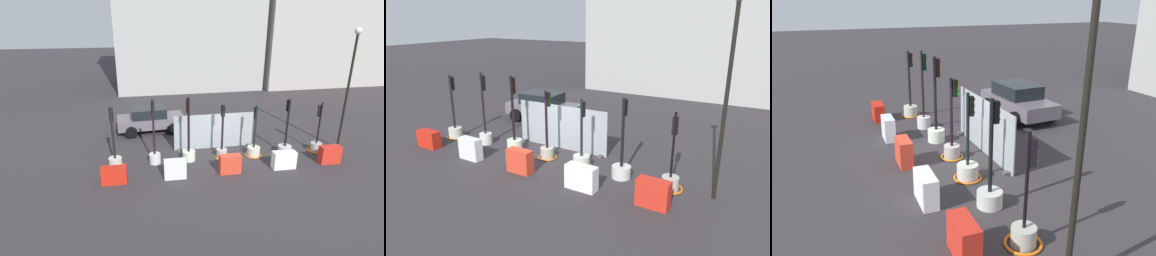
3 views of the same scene
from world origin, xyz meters
The scene contains 16 objects.
ground_plane centered at (0.00, 0.00, 0.00)m, with size 120.00×120.00×0.00m, color #322E31.
traffic_light_0 centered at (-5.38, 0.24, 0.55)m, with size 0.88×0.88×3.09m.
traffic_light_1 centered at (-3.44, 0.33, 0.68)m, with size 0.57×0.57×3.35m.
traffic_light_2 centered at (-1.71, 0.33, 0.65)m, with size 0.66×0.66×3.33m.
traffic_light_3 centered at (0.05, 0.34, 0.54)m, with size 0.80×0.80×2.87m.
traffic_light_4 centered at (1.77, 0.23, 0.41)m, with size 0.89×0.89×2.77m.
traffic_light_5 centered at (3.51, 0.15, 0.54)m, with size 0.71×0.71×3.03m.
traffic_light_6 centered at (5.34, 0.13, 0.42)m, with size 0.90×0.90×2.78m.
construction_barrier_0 centered at (-5.36, -1.30, 0.39)m, with size 1.12×0.50×0.78m.
construction_barrier_1 centered at (-2.65, -1.37, 0.46)m, with size 1.01×0.43×0.92m.
construction_barrier_2 centered at (-0.04, -1.36, 0.45)m, with size 1.02×0.46×0.90m.
construction_barrier_3 centered at (2.68, -1.39, 0.44)m, with size 1.14×0.48×0.87m.
construction_barrier_4 centered at (5.20, -1.29, 0.45)m, with size 1.06×0.49×0.90m.
car_grey_saloon centered at (-3.38, 4.91, 0.81)m, with size 4.24×2.35×1.58m.
street_lamp_post centered at (6.78, 0.25, 4.12)m, with size 0.36×0.36×6.49m.
site_fence_panel centered at (-0.04, 1.61, 0.95)m, with size 4.49×0.50×1.98m.
Camera 2 is at (8.18, -11.05, 5.77)m, focal length 33.25 mm.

